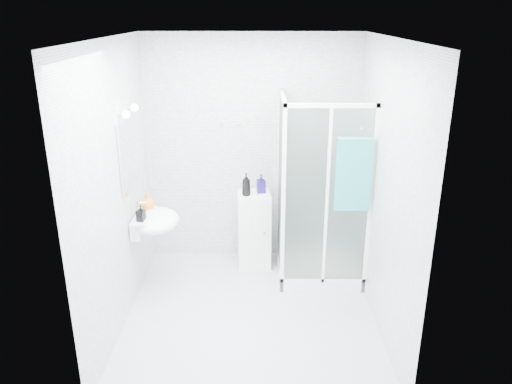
{
  "coord_description": "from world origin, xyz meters",
  "views": [
    {
      "loc": [
        0.08,
        -4.19,
        2.81
      ],
      "look_at": [
        0.05,
        0.35,
        1.15
      ],
      "focal_mm": 35.0,
      "sensor_mm": 36.0,
      "label": 1
    }
  ],
  "objects_px": {
    "wall_basin": "(154,221)",
    "hand_towel": "(354,173)",
    "soap_dispenser_black": "(141,213)",
    "shampoo_bottle_a": "(246,184)",
    "shampoo_bottle_b": "(261,183)",
    "soap_dispenser_orange": "(147,202)",
    "storage_cabinet": "(254,230)",
    "shower_enclosure": "(313,239)"
  },
  "relations": [
    {
      "from": "wall_basin",
      "to": "shampoo_bottle_a",
      "type": "xyz_separation_m",
      "value": [
        0.92,
        0.52,
        0.21
      ]
    },
    {
      "from": "soap_dispenser_orange",
      "to": "soap_dispenser_black",
      "type": "height_order",
      "value": "soap_dispenser_orange"
    },
    {
      "from": "wall_basin",
      "to": "soap_dispenser_black",
      "type": "height_order",
      "value": "soap_dispenser_black"
    },
    {
      "from": "hand_towel",
      "to": "soap_dispenser_orange",
      "type": "xyz_separation_m",
      "value": [
        -2.06,
        0.22,
        -0.39
      ]
    },
    {
      "from": "hand_towel",
      "to": "shampoo_bottle_b",
      "type": "relative_size",
      "value": 3.49
    },
    {
      "from": "storage_cabinet",
      "to": "soap_dispenser_black",
      "type": "relative_size",
      "value": 5.35
    },
    {
      "from": "storage_cabinet",
      "to": "soap_dispenser_orange",
      "type": "distance_m",
      "value": 1.29
    },
    {
      "from": "hand_towel",
      "to": "shampoo_bottle_a",
      "type": "xyz_separation_m",
      "value": [
        -1.05,
        0.6,
        -0.33
      ]
    },
    {
      "from": "shampoo_bottle_b",
      "to": "soap_dispenser_black",
      "type": "distance_m",
      "value": 1.41
    },
    {
      "from": "soap_dispenser_black",
      "to": "shampoo_bottle_b",
      "type": "bearing_deg",
      "value": 33.15
    },
    {
      "from": "wall_basin",
      "to": "hand_towel",
      "type": "xyz_separation_m",
      "value": [
        1.97,
        -0.09,
        0.55
      ]
    },
    {
      "from": "hand_towel",
      "to": "soap_dispenser_orange",
      "type": "height_order",
      "value": "hand_towel"
    },
    {
      "from": "shampoo_bottle_a",
      "to": "soap_dispenser_black",
      "type": "xyz_separation_m",
      "value": [
        -1.01,
        -0.67,
        -0.07
      ]
    },
    {
      "from": "soap_dispenser_orange",
      "to": "shower_enclosure",
      "type": "bearing_deg",
      "value": 6.01
    },
    {
      "from": "shower_enclosure",
      "to": "storage_cabinet",
      "type": "height_order",
      "value": "shower_enclosure"
    },
    {
      "from": "wall_basin",
      "to": "soap_dispenser_black",
      "type": "xyz_separation_m",
      "value": [
        -0.09,
        -0.15,
        0.15
      ]
    },
    {
      "from": "soap_dispenser_orange",
      "to": "soap_dispenser_black",
      "type": "distance_m",
      "value": 0.28
    },
    {
      "from": "wall_basin",
      "to": "soap_dispenser_black",
      "type": "bearing_deg",
      "value": -120.95
    },
    {
      "from": "shower_enclosure",
      "to": "wall_basin",
      "type": "bearing_deg",
      "value": -169.19
    },
    {
      "from": "shampoo_bottle_a",
      "to": "wall_basin",
      "type": "bearing_deg",
      "value": -150.66
    },
    {
      "from": "soap_dispenser_black",
      "to": "soap_dispenser_orange",
      "type": "bearing_deg",
      "value": 88.96
    },
    {
      "from": "storage_cabinet",
      "to": "hand_towel",
      "type": "distance_m",
      "value": 1.47
    },
    {
      "from": "shampoo_bottle_a",
      "to": "shampoo_bottle_b",
      "type": "xyz_separation_m",
      "value": [
        0.16,
        0.1,
        -0.02
      ]
    },
    {
      "from": "wall_basin",
      "to": "shower_enclosure",
      "type": "bearing_deg",
      "value": 10.81
    },
    {
      "from": "hand_towel",
      "to": "shampoo_bottle_a",
      "type": "bearing_deg",
      "value": 150.03
    },
    {
      "from": "hand_towel",
      "to": "shampoo_bottle_a",
      "type": "relative_size",
      "value": 2.88
    },
    {
      "from": "hand_towel",
      "to": "soap_dispenser_orange",
      "type": "relative_size",
      "value": 3.93
    },
    {
      "from": "storage_cabinet",
      "to": "soap_dispenser_black",
      "type": "height_order",
      "value": "soap_dispenser_black"
    },
    {
      "from": "shampoo_bottle_b",
      "to": "soap_dispenser_orange",
      "type": "distance_m",
      "value": 1.27
    },
    {
      "from": "storage_cabinet",
      "to": "soap_dispenser_orange",
      "type": "bearing_deg",
      "value": -162.8
    },
    {
      "from": "shampoo_bottle_a",
      "to": "soap_dispenser_orange",
      "type": "height_order",
      "value": "shampoo_bottle_a"
    },
    {
      "from": "wall_basin",
      "to": "storage_cabinet",
      "type": "distance_m",
      "value": 1.21
    },
    {
      "from": "storage_cabinet",
      "to": "hand_towel",
      "type": "height_order",
      "value": "hand_towel"
    },
    {
      "from": "wall_basin",
      "to": "hand_towel",
      "type": "distance_m",
      "value": 2.05
    },
    {
      "from": "shampoo_bottle_a",
      "to": "hand_towel",
      "type": "bearing_deg",
      "value": -29.97
    },
    {
      "from": "hand_towel",
      "to": "soap_dispenser_black",
      "type": "xyz_separation_m",
      "value": [
        -2.06,
        -0.06,
        -0.4
      ]
    },
    {
      "from": "shower_enclosure",
      "to": "soap_dispenser_black",
      "type": "relative_size",
      "value": 12.13
    },
    {
      "from": "shampoo_bottle_a",
      "to": "shower_enclosure",
      "type": "bearing_deg",
      "value": -15.57
    },
    {
      "from": "shampoo_bottle_b",
      "to": "soap_dispenser_orange",
      "type": "xyz_separation_m",
      "value": [
        -1.17,
        -0.49,
        -0.03
      ]
    },
    {
      "from": "shower_enclosure",
      "to": "shampoo_bottle_a",
      "type": "relative_size",
      "value": 7.82
    },
    {
      "from": "soap_dispenser_black",
      "to": "shampoo_bottle_a",
      "type": "bearing_deg",
      "value": 33.42
    },
    {
      "from": "shower_enclosure",
      "to": "hand_towel",
      "type": "height_order",
      "value": "shower_enclosure"
    }
  ]
}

